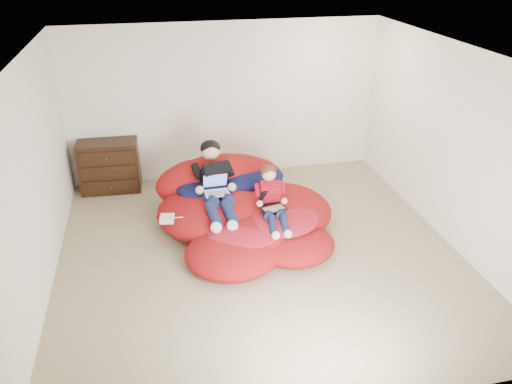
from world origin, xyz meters
name	(u,v)px	position (x,y,z in m)	size (l,w,h in m)	color
room_shell	(259,238)	(0.00, 0.00, 0.22)	(5.10, 5.10, 2.77)	tan
dresser	(110,166)	(-1.90, 2.26, 0.41)	(0.93, 0.54, 0.81)	black
beanbag_pile	(242,210)	(-0.10, 0.69, 0.26)	(2.41, 2.44, 0.91)	#B01316
cream_pillow	(197,167)	(-0.60, 1.45, 0.62)	(0.48, 0.31, 0.31)	white
older_boy	(215,180)	(-0.43, 0.82, 0.70)	(0.44, 1.32, 0.79)	black
younger_boy	(272,197)	(0.23, 0.31, 0.62)	(0.31, 0.87, 0.67)	#AE0F1F
laptop_white	(216,187)	(-0.43, 0.70, 0.64)	(0.32, 0.32, 0.22)	silver
laptop_black	(272,202)	(0.23, 0.30, 0.55)	(0.36, 0.39, 0.22)	black
power_adapter	(167,219)	(-1.11, 0.40, 0.42)	(0.18, 0.18, 0.07)	silver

